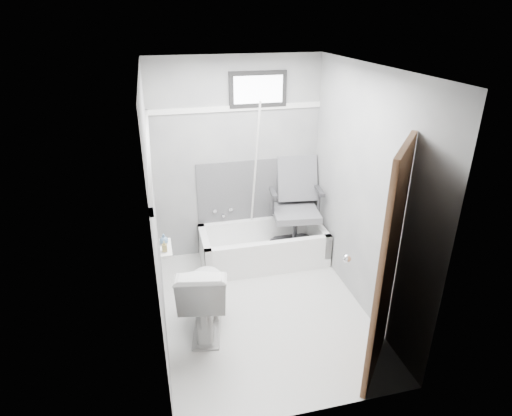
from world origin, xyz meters
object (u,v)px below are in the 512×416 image
object	(u,v)px
bathtub	(263,245)
door	(440,286)
soap_bottle_a	(164,246)
soap_bottle_b	(164,239)
office_chair	(296,207)
toilet	(204,294)

from	to	relation	value
bathtub	door	world-z (taller)	door
soap_bottle_a	soap_bottle_b	distance (m)	0.14
office_chair	door	bearing A→B (deg)	-74.38
door	office_chair	bearing A→B (deg)	98.53
door	soap_bottle_a	bearing A→B (deg)	149.66
bathtub	soap_bottle_a	size ratio (longest dim) A/B	15.71
office_chair	door	world-z (taller)	door
bathtub	office_chair	world-z (taller)	office_chair
soap_bottle_a	bathtub	bearing A→B (deg)	42.87
bathtub	soap_bottle_a	bearing A→B (deg)	-137.13
soap_bottle_b	door	bearing A→B (deg)	-33.36
door	soap_bottle_a	xyz separation A→B (m)	(-1.92, 1.12, -0.03)
toilet	soap_bottle_b	bearing A→B (deg)	-11.02
bathtub	office_chair	size ratio (longest dim) A/B	1.36
bathtub	toilet	world-z (taller)	toilet
office_chair	soap_bottle_a	world-z (taller)	office_chair
bathtub	door	distance (m)	2.46
toilet	soap_bottle_a	distance (m)	0.65
door	toilet	bearing A→B (deg)	144.61
office_chair	door	size ratio (longest dim) A/B	0.55
bathtub	toilet	bearing A→B (deg)	-128.37
toilet	soap_bottle_a	world-z (taller)	soap_bottle_a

